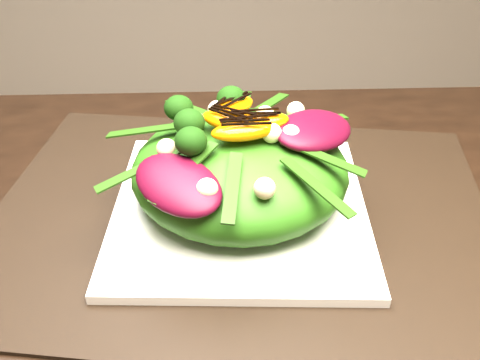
{
  "coord_description": "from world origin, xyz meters",
  "views": [
    {
      "loc": [
        -0.01,
        -0.29,
        1.11
      ],
      "look_at": [
        0.0,
        0.16,
        0.79
      ],
      "focal_mm": 42.0,
      "sensor_mm": 36.0,
      "label": 1
    }
  ],
  "objects_px": {
    "dining_table": "(244,357)",
    "orange_segment": "(223,118)",
    "plate_base": "(240,209)",
    "lettuce_mound": "(240,169)",
    "salad_bowl": "(240,199)",
    "placemat": "(240,215)"
  },
  "relations": [
    {
      "from": "dining_table",
      "to": "plate_base",
      "type": "bearing_deg",
      "value": 88.89
    },
    {
      "from": "salad_bowl",
      "to": "lettuce_mound",
      "type": "bearing_deg",
      "value": 0.0
    },
    {
      "from": "plate_base",
      "to": "lettuce_mound",
      "type": "height_order",
      "value": "lettuce_mound"
    },
    {
      "from": "dining_table",
      "to": "orange_segment",
      "type": "height_order",
      "value": "dining_table"
    },
    {
      "from": "salad_bowl",
      "to": "orange_segment",
      "type": "relative_size",
      "value": 3.55
    },
    {
      "from": "dining_table",
      "to": "plate_base",
      "type": "height_order",
      "value": "dining_table"
    },
    {
      "from": "placemat",
      "to": "salad_bowl",
      "type": "height_order",
      "value": "salad_bowl"
    },
    {
      "from": "dining_table",
      "to": "orange_segment",
      "type": "relative_size",
      "value": 25.83
    },
    {
      "from": "placemat",
      "to": "orange_segment",
      "type": "bearing_deg",
      "value": 131.05
    },
    {
      "from": "plate_base",
      "to": "orange_segment",
      "type": "bearing_deg",
      "value": 131.05
    },
    {
      "from": "salad_bowl",
      "to": "lettuce_mound",
      "type": "xyz_separation_m",
      "value": [
        0.0,
        0.0,
        0.04
      ]
    },
    {
      "from": "plate_base",
      "to": "salad_bowl",
      "type": "xyz_separation_m",
      "value": [
        0.0,
        0.0,
        0.01
      ]
    },
    {
      "from": "placemat",
      "to": "plate_base",
      "type": "height_order",
      "value": "plate_base"
    },
    {
      "from": "plate_base",
      "to": "salad_bowl",
      "type": "bearing_deg",
      "value": 0.0
    },
    {
      "from": "placemat",
      "to": "dining_table",
      "type": "bearing_deg",
      "value": -91.11
    },
    {
      "from": "lettuce_mound",
      "to": "placemat",
      "type": "bearing_deg",
      "value": 180.0
    },
    {
      "from": "dining_table",
      "to": "placemat",
      "type": "relative_size",
      "value": 3.18
    },
    {
      "from": "placemat",
      "to": "lettuce_mound",
      "type": "distance_m",
      "value": 0.06
    },
    {
      "from": "salad_bowl",
      "to": "orange_segment",
      "type": "distance_m",
      "value": 0.09
    },
    {
      "from": "lettuce_mound",
      "to": "plate_base",
      "type": "bearing_deg",
      "value": 180.0
    },
    {
      "from": "lettuce_mound",
      "to": "salad_bowl",
      "type": "bearing_deg",
      "value": 0.0
    },
    {
      "from": "placemat",
      "to": "orange_segment",
      "type": "height_order",
      "value": "orange_segment"
    }
  ]
}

